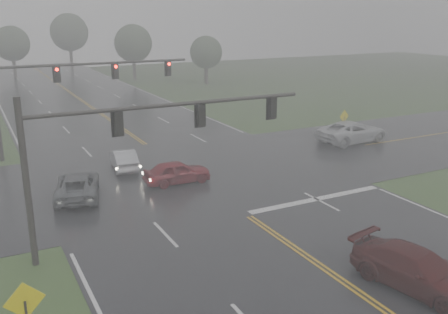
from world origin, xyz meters
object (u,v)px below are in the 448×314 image
sedan_maroon (415,288)px  pickup_white (352,142)px  signal_gantry_near (123,138)px  signal_gantry_far (61,83)px  car_grey (78,197)px  sedan_red (177,183)px  sedan_silver (124,169)px

sedan_maroon → pickup_white: bearing=42.8°
signal_gantry_near → signal_gantry_far: size_ratio=0.90×
car_grey → signal_gantry_far: size_ratio=0.35×
sedan_red → sedan_maroon: bearing=-165.9°
sedan_maroon → car_grey: sedan_maroon is taller
sedan_red → sedan_silver: size_ratio=1.00×
sedan_red → signal_gantry_near: (-5.06, -6.70, 4.84)m
car_grey → signal_gantry_near: signal_gantry_near is taller
sedan_silver → signal_gantry_near: signal_gantry_near is taller
sedan_silver → signal_gantry_far: (-2.54, 5.77, 5.09)m
sedan_silver → pickup_white: (18.09, -1.37, 0.00)m
signal_gantry_far → pickup_white: bearing=-19.1°
sedan_maroon → car_grey: 17.94m
car_grey → pickup_white: (21.86, 2.54, 0.00)m
sedan_maroon → signal_gantry_near: 12.85m
pickup_white → sedan_silver: bearing=82.0°
pickup_white → signal_gantry_near: size_ratio=0.47×
sedan_maroon → pickup_white: 22.04m
signal_gantry_near → signal_gantry_far: (0.49, 16.66, 0.25)m
signal_gantry_near → sedan_red: bearing=52.9°
sedan_silver → signal_gantry_near: 12.30m
car_grey → signal_gantry_near: size_ratio=0.39×
sedan_maroon → sedan_red: (-3.32, 15.15, 0.00)m
sedan_maroon → sedan_silver: size_ratio=1.27×
sedan_maroon → sedan_silver: 20.08m
sedan_red → signal_gantry_near: signal_gantry_near is taller
sedan_maroon → car_grey: bearing=108.7°
sedan_red → signal_gantry_far: (-4.57, 9.97, 5.09)m
sedan_maroon → signal_gantry_far: size_ratio=0.36×
sedan_red → sedan_silver: 4.67m
sedan_maroon → signal_gantry_far: 26.82m
car_grey → sedan_maroon: bearing=135.4°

